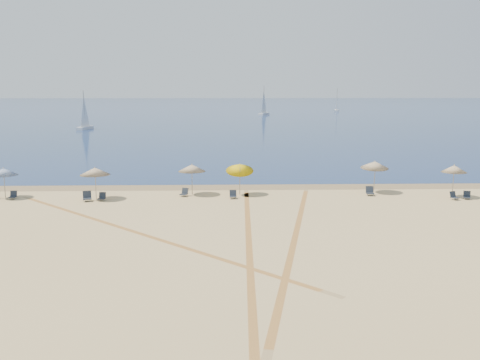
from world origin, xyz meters
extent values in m
plane|color=tan|center=(0.00, 0.00, 0.00)|extent=(160.00, 160.00, 0.00)
plane|color=#0C2151|center=(0.00, 225.00, 0.01)|extent=(500.00, 500.00, 0.00)
plane|color=olive|center=(0.00, 24.00, 0.00)|extent=(500.00, 500.00, 0.00)
cylinder|color=gray|center=(-18.19, 19.99, 1.09)|extent=(0.05, 0.05, 2.19)
cone|color=white|center=(-18.19, 19.99, 2.04)|extent=(2.09, 2.09, 0.55)
sphere|color=gray|center=(-18.19, 19.99, 2.34)|extent=(0.08, 0.08, 0.08)
cylinder|color=gray|center=(-11.04, 19.33, 1.15)|extent=(0.05, 0.05, 2.30)
cone|color=#FCEFCA|center=(-11.04, 19.33, 2.15)|extent=(2.28, 2.28, 0.55)
sphere|color=gray|center=(-11.04, 19.33, 2.45)|extent=(0.08, 0.08, 0.08)
cylinder|color=gray|center=(-3.79, 20.83, 1.15)|extent=(0.05, 0.05, 2.29)
cone|color=#FCEFCA|center=(-3.79, 20.83, 2.14)|extent=(2.19, 2.19, 0.55)
sphere|color=gray|center=(-3.79, 20.83, 2.44)|extent=(0.08, 0.08, 0.08)
cylinder|color=gray|center=(-0.01, 20.25, 1.17)|extent=(0.05, 0.82, 2.36)
cone|color=#DEB808|center=(-0.01, 20.59, 2.20)|extent=(2.19, 2.25, 1.21)
sphere|color=gray|center=(-0.01, 20.59, 2.50)|extent=(0.08, 0.08, 0.08)
cylinder|color=gray|center=(10.92, 21.14, 1.21)|extent=(0.05, 0.30, 2.43)
cone|color=#FCEFCA|center=(10.92, 21.25, 2.28)|extent=(2.23, 2.27, 0.77)
sphere|color=gray|center=(10.92, 21.25, 2.58)|extent=(0.08, 0.08, 0.08)
cylinder|color=gray|center=(16.54, 19.26, 1.19)|extent=(0.05, 0.05, 2.39)
cone|color=#FCEFCA|center=(16.54, 19.26, 2.24)|extent=(1.92, 1.92, 0.55)
sphere|color=gray|center=(16.54, 19.26, 2.54)|extent=(0.08, 0.08, 0.08)
cube|color=black|center=(-17.43, 19.45, 0.17)|extent=(0.51, 0.51, 0.05)
cube|color=black|center=(-17.43, 19.70, 0.39)|extent=(0.51, 0.19, 0.45)
cylinder|color=#A5A5AD|center=(-17.63, 19.27, 0.08)|extent=(0.02, 0.02, 0.17)
cylinder|color=#A5A5AD|center=(-17.23, 19.27, 0.08)|extent=(0.02, 0.02, 0.17)
cube|color=black|center=(-11.50, 18.48, 0.20)|extent=(0.76, 0.76, 0.06)
cube|color=black|center=(-11.58, 18.77, 0.47)|extent=(0.65, 0.38, 0.55)
cylinder|color=#A5A5AD|center=(-11.74, 18.19, 0.10)|extent=(0.03, 0.03, 0.20)
cylinder|color=#A5A5AD|center=(-11.27, 18.32, 0.10)|extent=(0.03, 0.03, 0.20)
cube|color=black|center=(-10.48, 18.63, 0.17)|extent=(0.55, 0.55, 0.05)
cube|color=black|center=(-10.45, 18.88, 0.39)|extent=(0.53, 0.23, 0.46)
cylinder|color=#A5A5AD|center=(-10.68, 18.46, 0.08)|extent=(0.02, 0.02, 0.17)
cylinder|color=#A5A5AD|center=(-10.27, 18.42, 0.08)|extent=(0.02, 0.02, 0.17)
cube|color=black|center=(-4.42, 20.06, 0.17)|extent=(0.69, 0.69, 0.05)
cube|color=black|center=(-4.32, 20.30, 0.40)|extent=(0.56, 0.39, 0.47)
cylinder|color=#A5A5AD|center=(-4.62, 19.95, 0.09)|extent=(0.02, 0.02, 0.17)
cylinder|color=#A5A5AD|center=(-4.23, 19.79, 0.09)|extent=(0.02, 0.02, 0.17)
cube|color=black|center=(-0.56, 19.13, 0.17)|extent=(0.53, 0.53, 0.05)
cube|color=black|center=(-0.56, 19.39, 0.40)|extent=(0.53, 0.20, 0.47)
cylinder|color=#A5A5AD|center=(-0.77, 18.94, 0.09)|extent=(0.02, 0.02, 0.17)
cylinder|color=#A5A5AD|center=(-0.35, 18.95, 0.09)|extent=(0.02, 0.02, 0.17)
cube|color=black|center=(10.27, 19.97, 0.19)|extent=(0.64, 0.64, 0.05)
cube|color=black|center=(10.30, 20.25, 0.45)|extent=(0.61, 0.28, 0.52)
cylinder|color=#A5A5AD|center=(10.04, 19.78, 0.10)|extent=(0.03, 0.03, 0.19)
cylinder|color=#A5A5AD|center=(10.51, 19.73, 0.10)|extent=(0.03, 0.03, 0.19)
cube|color=black|center=(16.30, 18.19, 0.17)|extent=(0.67, 0.67, 0.05)
cube|color=black|center=(16.20, 18.43, 0.39)|extent=(0.55, 0.36, 0.46)
cylinder|color=#A5A5AD|center=(16.11, 17.93, 0.08)|extent=(0.02, 0.02, 0.17)
cylinder|color=#A5A5AD|center=(16.49, 18.08, 0.08)|extent=(0.02, 0.02, 0.17)
cube|color=black|center=(17.29, 18.36, 0.17)|extent=(0.66, 0.66, 0.05)
cube|color=black|center=(17.38, 18.60, 0.39)|extent=(0.54, 0.36, 0.45)
cylinder|color=#A5A5AD|center=(17.10, 18.26, 0.08)|extent=(0.02, 0.02, 0.17)
cylinder|color=#A5A5AD|center=(17.47, 18.10, 0.08)|extent=(0.02, 0.02, 0.17)
cube|color=white|center=(11.10, 145.13, 0.34)|extent=(3.93, 6.18, 0.66)
cylinder|color=gray|center=(11.10, 145.13, 4.65)|extent=(0.13, 0.13, 8.85)
cube|color=white|center=(39.62, 170.72, 0.31)|extent=(2.78, 5.72, 0.60)
cylinder|color=gray|center=(39.62, 170.72, 4.23)|extent=(0.12, 0.12, 8.07)
cube|color=white|center=(-29.93, 88.22, 0.30)|extent=(2.31, 5.47, 0.58)
cylinder|color=gray|center=(-29.93, 88.22, 4.05)|extent=(0.12, 0.12, 7.72)
plane|color=tan|center=(0.13, 7.65, 0.00)|extent=(28.85, 28.85, 0.00)
plane|color=tan|center=(0.17, 8.75, 0.00)|extent=(28.85, 28.85, 0.00)
plane|color=tan|center=(2.76, 8.25, 0.00)|extent=(32.95, 32.95, 0.00)
plane|color=tan|center=(2.97, 9.33, 0.00)|extent=(32.95, 32.95, 0.00)
plane|color=tan|center=(-6.26, 9.64, 0.00)|extent=(39.60, 39.60, 0.00)
plane|color=tan|center=(-7.04, 10.41, 0.00)|extent=(39.60, 39.60, 0.00)
camera|label=1|loc=(-1.15, -20.09, 8.38)|focal=39.09mm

